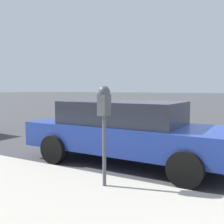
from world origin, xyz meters
name	(u,v)px	position (x,y,z in m)	size (l,w,h in m)	color
ground_plane	(178,159)	(0.00, 0.00, 0.00)	(220.00, 220.00, 0.00)	#424244
parking_meter	(104,110)	(-2.67, 0.48, 1.35)	(0.21, 0.19, 1.60)	#4C5156
car_blue	(128,130)	(-0.87, 0.94, 0.75)	(2.03, 4.79, 1.40)	navy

